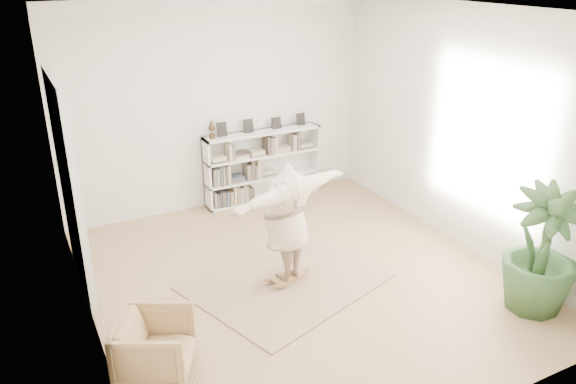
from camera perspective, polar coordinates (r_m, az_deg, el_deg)
The scene contains 9 objects.
floor at distance 7.98m, azimuth 1.20°, elevation -8.70°, with size 6.00×6.00×0.00m, color #96764D.
room_shell at distance 9.52m, azimuth -7.52°, elevation 18.60°, with size 6.00×6.00×6.00m.
doors at distance 7.80m, azimuth -21.28°, elevation 0.40°, with size 0.09×1.78×2.92m.
bookshelf at distance 10.29m, azimuth -2.59°, elevation 2.63°, with size 2.20×0.35×1.64m.
armchair at distance 6.31m, azimuth -13.34°, elevation -15.05°, with size 0.75×0.77×0.70m, color #A78358.
rug at distance 7.90m, azimuth -0.12°, elevation -8.96°, with size 2.50×2.00×0.02m, color tan.
rocker_board at distance 7.87m, azimuth -0.12°, elevation -8.63°, with size 0.52×0.40×0.10m.
person at distance 7.45m, azimuth -0.13°, elevation -2.80°, with size 2.05×0.56×1.66m, color beige.
houseplant at distance 7.62m, azimuth 24.32°, elevation -5.43°, with size 0.92×0.92×1.65m, color #32562B.
Camera 1 is at (-3.27, -5.98, 4.14)m, focal length 35.00 mm.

